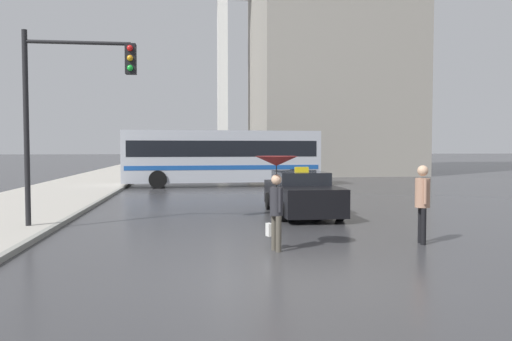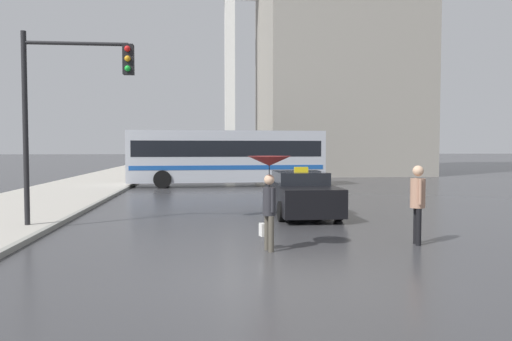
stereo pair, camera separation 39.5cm
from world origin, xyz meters
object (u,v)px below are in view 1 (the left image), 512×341
object	(u,v)px
traffic_light	(72,93)
pedestrian_man	(422,197)
pedestrian_with_umbrella	(276,177)
taxi	(301,194)
city_bus	(222,155)
monument_cross	(222,31)

from	to	relation	value
traffic_light	pedestrian_man	bearing A→B (deg)	-19.93
traffic_light	pedestrian_with_umbrella	bearing A→B (deg)	-34.45
taxi	city_bus	xyz separation A→B (m)	(-1.91, 12.32, 1.06)
city_bus	pedestrian_man	world-z (taller)	city_bus
pedestrian_with_umbrella	monument_cross	distance (m)	36.17
city_bus	pedestrian_man	distance (m)	17.94
taxi	monument_cross	distance (m)	31.22
pedestrian_with_umbrella	traffic_light	xyz separation A→B (m)	(-4.91, 3.37, 2.06)
taxi	pedestrian_with_umbrella	distance (m)	5.94
taxi	pedestrian_man	world-z (taller)	pedestrian_man
taxi	monument_cross	world-z (taller)	monument_cross
taxi	city_bus	size ratio (longest dim) A/B	0.42
pedestrian_with_umbrella	pedestrian_man	size ratio (longest dim) A/B	1.12
city_bus	traffic_light	bearing A→B (deg)	-21.21
pedestrian_man	traffic_light	size ratio (longest dim) A/B	0.34
taxi	city_bus	world-z (taller)	city_bus
traffic_light	monument_cross	distance (m)	32.85
traffic_light	city_bus	bearing A→B (deg)	71.88
pedestrian_with_umbrella	traffic_light	world-z (taller)	traffic_light
traffic_light	taxi	bearing A→B (deg)	18.44
pedestrian_man	taxi	bearing A→B (deg)	-153.63
city_bus	pedestrian_man	size ratio (longest dim) A/B	6.17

